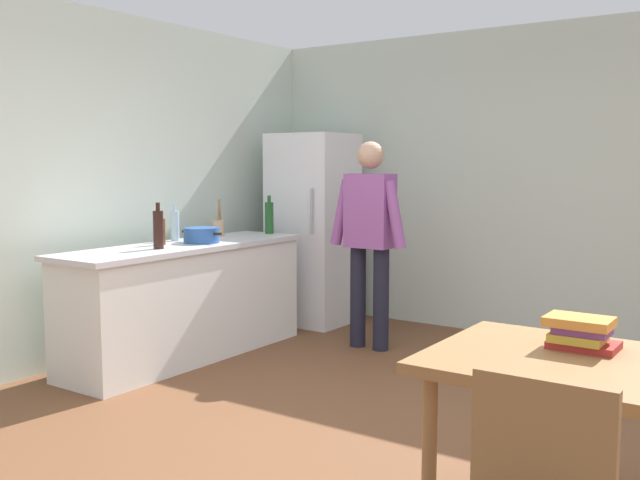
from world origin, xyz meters
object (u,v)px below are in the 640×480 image
at_px(bottle_water_clear, 175,225).
at_px(book_stack, 581,333).
at_px(utensil_jar, 218,227).
at_px(cooking_pot, 201,235).
at_px(bottle_wine_dark, 158,229).
at_px(person, 370,231).
at_px(bottle_beer_brown, 161,231).
at_px(dining_table, 610,383).
at_px(bottle_wine_green, 269,217).
at_px(refrigerator, 313,229).

bearing_deg(bottle_water_clear, book_stack, -16.96).
bearing_deg(book_stack, utensil_jar, 155.89).
bearing_deg(cooking_pot, bottle_wine_dark, -87.49).
bearing_deg(cooking_pot, person, 42.27).
bearing_deg(bottle_beer_brown, book_stack, -13.42).
distance_m(bottle_beer_brown, book_stack, 3.45).
bearing_deg(utensil_jar, dining_table, -25.31).
bearing_deg(person, dining_table, -42.41).
bearing_deg(bottle_wine_green, person, 1.92).
xyz_separation_m(bottle_wine_green, book_stack, (3.21, -1.95, -0.23)).
bearing_deg(cooking_pot, bottle_beer_brown, -120.27).
height_order(bottle_water_clear, bottle_wine_dark, bottle_wine_dark).
distance_m(utensil_jar, bottle_wine_green, 0.48).
bearing_deg(book_stack, bottle_beer_brown, 166.58).
xyz_separation_m(utensil_jar, bottle_beer_brown, (0.10, -0.74, 0.03)).
bearing_deg(dining_table, bottle_water_clear, 161.40).
xyz_separation_m(refrigerator, bottle_wine_green, (-0.06, -0.59, 0.15)).
bearing_deg(bottle_beer_brown, bottle_wine_dark, -47.87).
height_order(utensil_jar, book_stack, utensil_jar).
bearing_deg(refrigerator, cooking_pot, -92.05).
bearing_deg(bottle_wine_dark, utensil_jar, 106.37).
height_order(bottle_beer_brown, bottle_wine_dark, bottle_wine_dark).
height_order(utensil_jar, bottle_wine_green, bottle_wine_green).
distance_m(bottle_beer_brown, bottle_water_clear, 0.29).
relative_size(bottle_beer_brown, book_stack, 0.92).
height_order(dining_table, bottle_water_clear, bottle_water_clear).
bearing_deg(refrigerator, bottle_beer_brown, -96.94).
height_order(person, dining_table, person).
xyz_separation_m(dining_table, bottle_water_clear, (-3.63, 1.22, 0.35)).
xyz_separation_m(refrigerator, bottle_water_clear, (-0.33, -1.48, 0.13)).
relative_size(utensil_jar, bottle_wine_dark, 0.94).
relative_size(utensil_jar, bottle_beer_brown, 1.23).
bearing_deg(cooking_pot, utensil_jar, 118.54).
distance_m(refrigerator, person, 1.10).
bearing_deg(utensil_jar, refrigerator, 72.73).
bearing_deg(bottle_wine_green, book_stack, -31.30).
height_order(utensil_jar, bottle_wine_dark, bottle_wine_dark).
relative_size(bottle_beer_brown, bottle_water_clear, 0.87).
bearing_deg(utensil_jar, bottle_water_clear, -92.60).
height_order(bottle_wine_dark, book_stack, bottle_wine_dark).
xyz_separation_m(cooking_pot, bottle_water_clear, (-0.28, -0.01, 0.07)).
relative_size(person, bottle_beer_brown, 6.54).
height_order(dining_table, utensil_jar, utensil_jar).
relative_size(cooking_pot, bottle_water_clear, 1.33).
distance_m(person, bottle_wine_dark, 1.70).
bearing_deg(bottle_beer_brown, bottle_water_clear, 114.72).
relative_size(person, book_stack, 6.03).
bearing_deg(bottle_water_clear, bottle_wine_green, 73.37).
bearing_deg(dining_table, cooking_pot, 159.77).
relative_size(bottle_wine_green, bottle_wine_dark, 1.00).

